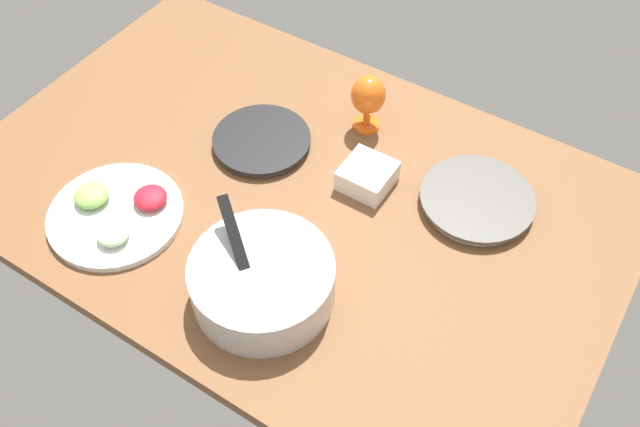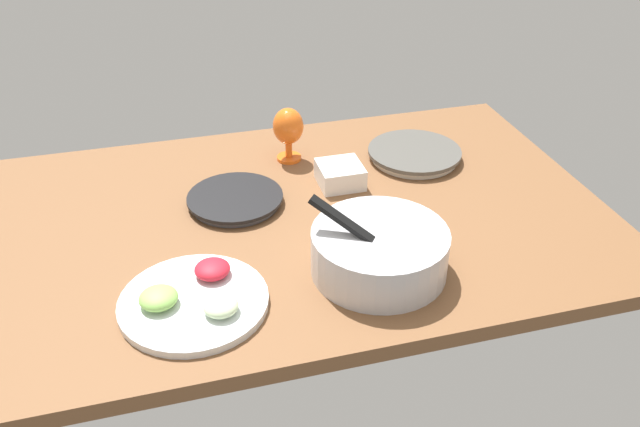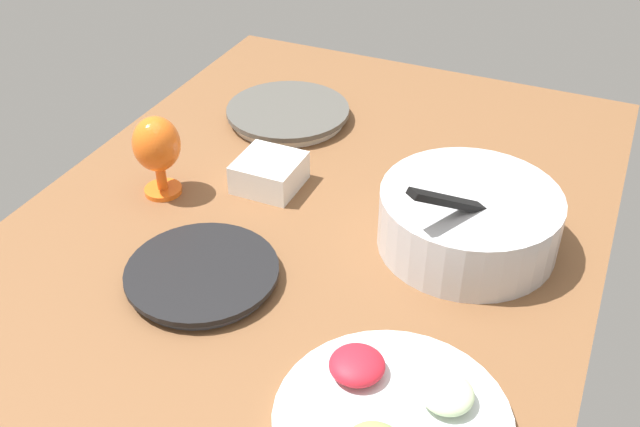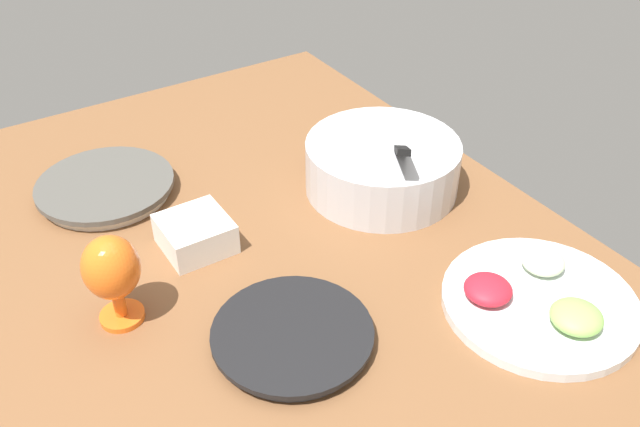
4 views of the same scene
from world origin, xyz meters
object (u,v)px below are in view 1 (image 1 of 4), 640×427
dinner_plate_left (477,200)px  mixing_bowl (262,280)px  square_bowl_white (367,175)px  fruit_platter (116,213)px  hurricane_glass_orange (368,97)px  dinner_plate_right (262,141)px

dinner_plate_left → mixing_bowl: 56.44cm
dinner_plate_left → square_bowl_white: bearing=18.2°
fruit_platter → square_bowl_white: square_bowl_white is taller
hurricane_glass_orange → dinner_plate_left: bearing=165.3°
fruit_platter → hurricane_glass_orange: bearing=-120.2°
fruit_platter → hurricane_glass_orange: size_ratio=1.98×
dinner_plate_left → dinner_plate_right: bearing=11.4°
mixing_bowl → fruit_platter: 42.40cm
hurricane_glass_orange → fruit_platter: bearing=59.8°
dinner_plate_left → fruit_platter: size_ratio=0.86×
dinner_plate_left → fruit_platter: bearing=35.1°
dinner_plate_right → fruit_platter: size_ratio=0.79×
dinner_plate_left → mixing_bowl: bearing=59.7°
fruit_platter → dinner_plate_left: bearing=-144.9°
mixing_bowl → hurricane_glass_orange: (7.74, -58.04, 4.37)cm
dinner_plate_left → mixing_bowl: mixing_bowl is taller
mixing_bowl → dinner_plate_left: bearing=-120.3°
dinner_plate_right → square_bowl_white: square_bowl_white is taller
dinner_plate_left → mixing_bowl: (28.43, 48.57, 4.21)cm
dinner_plate_right → mixing_bowl: bearing=126.0°
hurricane_glass_orange → square_bowl_white: bearing=120.4°
mixing_bowl → fruit_platter: size_ratio=0.97×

